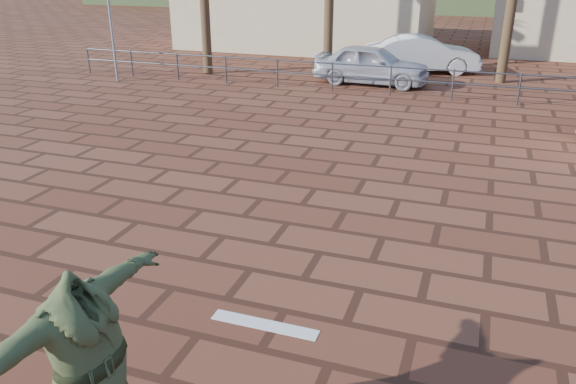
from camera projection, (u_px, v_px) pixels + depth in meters
The scene contains 7 objects.
ground at pixel (250, 269), 8.34m from camera, with size 120.00×120.00×0.00m, color brown.
paint_stripe at pixel (265, 325), 7.08m from camera, with size 1.40×0.22×0.01m, color white.
guardrail at pixel (391, 75), 18.52m from camera, with size 24.06×0.06×1.00m.
building_west at pixel (308, 0), 28.43m from camera, with size 12.60×7.60×4.50m.
skateboarder at pixel (88, 368), 4.76m from camera, with size 2.33×0.63×1.90m, color #3A4525.
car_silver at pixel (371, 64), 20.25m from camera, with size 1.66×4.13×1.41m, color #B6B7BE.
car_white at pixel (422, 54), 22.28m from camera, with size 1.53×4.40×1.45m, color silver.
Camera 1 is at (2.92, -6.65, 4.29)m, focal length 35.00 mm.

